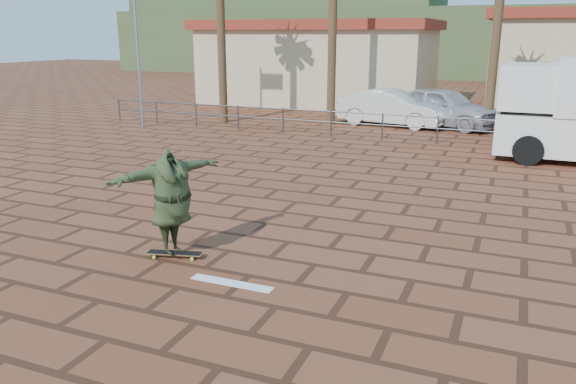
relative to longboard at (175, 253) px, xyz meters
The scene contains 11 objects.
ground 0.98m from the longboard, 41.34° to the left, with size 120.00×120.00×0.00m, color brown.
paint_stripe 1.54m from the longboard, 21.18° to the right, with size 1.40×0.22×0.01m, color white.
guardrail 12.68m from the longboard, 86.68° to the left, with size 24.06×0.06×1.00m.
flagpole 15.49m from the longboard, 128.13° to the left, with size 1.30×0.10×8.00m.
building_west 23.35m from the longboard, 103.09° to the left, with size 12.60×7.60×4.50m.
hill_front 50.73m from the longboard, 89.17° to the left, with size 70.00×18.00×6.00m, color #384C28.
hill_back 60.63m from the longboard, 110.58° to the left, with size 35.00×14.00×8.00m, color #384C28.
longboard is the anchor object (origin of this frame).
skateboarder 0.95m from the longboard, ahead, with size 2.30×0.62×1.87m, color #303E21.
car_silver 16.83m from the longboard, 81.94° to the left, with size 1.97×4.90×1.67m, color #A6A7AD.
car_white 16.11m from the longboard, 88.86° to the left, with size 1.61×4.62×1.52m, color silver.
Camera 1 is at (4.66, -8.42, 3.83)m, focal length 35.00 mm.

